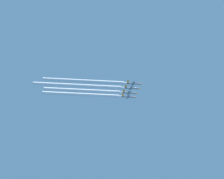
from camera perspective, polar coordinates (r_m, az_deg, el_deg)
The scene contains 8 objects.
jet_far_left at distance 578.31m, azimuth 1.14°, elevation -0.49°, with size 7.36×10.71×2.57m.
jet_inner_left at distance 570.18m, azimuth 1.21°, elevation -0.22°, with size 7.36×10.71×2.57m.
jet_center at distance 561.84m, azimuth 1.35°, elevation 0.09°, with size 7.36×10.71×2.57m.
jet_inner_right at distance 553.63m, azimuth 1.50°, elevation 0.40°, with size 7.36×10.71×2.57m.
smoke_trail_far_left at distance 574.11m, azimuth -2.00°, elevation -0.34°, with size 2.20×53.95×2.20m.
smoke_trail_inner_left at distance 566.02m, azimuth -1.92°, elevation -0.07°, with size 2.20×52.86×2.20m.
smoke_trail_center at distance 557.24m, azimuth -2.21°, elevation 0.26°, with size 2.20×60.37×2.20m.
smoke_trail_inner_right at distance 549.26m, azimuth -1.81°, elevation 0.56°, with size 2.20×54.62×2.20m.
Camera 1 is at (527.99, -90.84, 1.54)m, focal length 136.58 mm.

